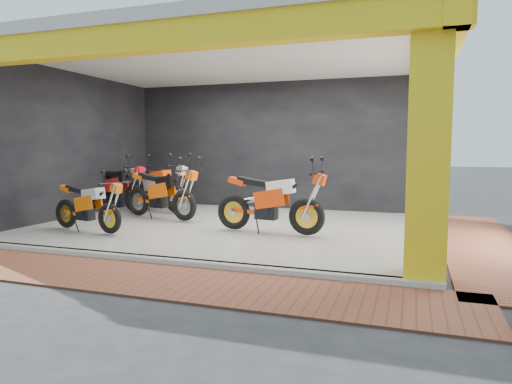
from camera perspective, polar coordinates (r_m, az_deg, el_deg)
ground at (r=7.93m, az=-8.36°, el=-7.11°), size 80.00×80.00×0.00m
showroom_floor at (r=9.71m, az=-2.93°, el=-4.44°), size 8.00×6.00×0.10m
showroom_ceiling at (r=9.75m, az=-3.03°, el=16.58°), size 8.40×6.40×0.20m
back_wall at (r=12.49m, az=2.37°, el=5.61°), size 8.20×0.20×3.50m
left_wall at (r=11.73m, az=-21.98°, el=5.22°), size 0.20×6.20×3.50m
corner_column at (r=6.12m, az=20.73°, el=5.39°), size 0.50×0.50×3.50m
header_beam_front at (r=7.05m, az=-12.68°, el=18.28°), size 8.40×0.30×0.40m
header_beam_right at (r=9.02m, az=22.19°, el=15.16°), size 0.30×6.40×0.40m
floor_kerb at (r=7.06m, az=-12.20°, el=-8.35°), size 8.00×0.20×0.10m
paver_front at (r=6.43m, az=-15.84°, el=-10.12°), size 9.00×1.40×0.03m
paver_right at (r=9.12m, az=26.49°, el=-5.89°), size 1.40×7.00×0.03m
moto_hero at (r=8.39m, az=6.39°, el=-0.81°), size 2.38×1.05×1.41m
moto_row_a at (r=8.96m, az=-17.87°, el=-1.39°), size 2.04×1.09×1.18m
moto_row_b at (r=10.13m, az=-9.00°, el=0.14°), size 2.39×1.37×1.38m
moto_row_c at (r=11.44m, az=-10.07°, el=0.89°), size 2.52×1.56×1.45m
moto_row_d at (r=11.81m, az=-15.03°, el=0.87°), size 2.47×1.50×1.42m
moto_row_e at (r=12.50m, az=-9.33°, el=0.67°), size 2.02×1.03×1.18m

